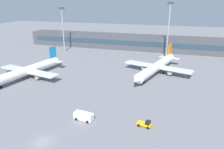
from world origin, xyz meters
name	(u,v)px	position (x,y,z in m)	size (l,w,h in m)	color
ground_plane	(102,81)	(0.00, 40.00, 0.00)	(400.00, 400.00, 0.00)	slate
terminal_building	(134,42)	(0.00, 99.49, 4.50)	(141.27, 12.13, 9.00)	#3F4247
airplane_near	(26,71)	(-30.05, 33.56, 3.07)	(28.57, 40.49, 10.06)	silver
airplane_mid	(157,67)	(19.26, 54.55, 3.21)	(29.71, 41.82, 10.53)	silver
baggage_tug_yellow	(145,124)	(21.06, 12.81, 0.80)	(3.82, 2.37, 1.75)	#F2B20C
service_van_white	(84,116)	(4.97, 11.22, 1.11)	(5.42, 2.84, 2.08)	white
floodlight_tower_west	(169,27)	(21.51, 83.48, 16.61)	(3.20, 0.80, 29.09)	gray
floodlight_tower_east	(63,27)	(-39.11, 80.83, 14.98)	(3.20, 0.80, 25.92)	gray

